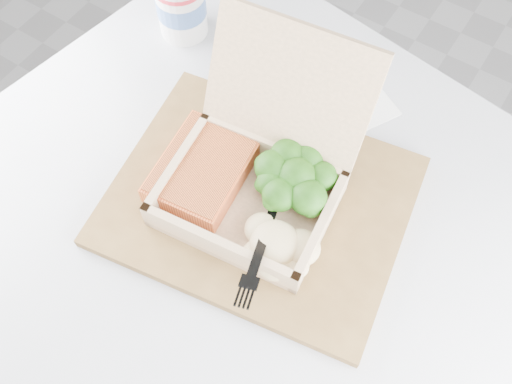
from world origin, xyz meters
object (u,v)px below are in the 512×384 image
Objects in this scene: cafe_table at (235,293)px; serving_tray at (259,201)px; paper_cup at (181,5)px; takeout_container at (261,164)px.

serving_tray is at bearing 89.66° from cafe_table.
paper_cup reaches higher than serving_tray.
takeout_container is 0.30m from paper_cup.
cafe_table is at bearing -44.47° from paper_cup.
cafe_table is 0.21m from serving_tray.
serving_tray reaches higher than cafe_table.
paper_cup is at bearing 143.76° from serving_tray.
serving_tray is at bearing -36.24° from paper_cup.
takeout_container is 2.69× the size of paper_cup.
takeout_container is at bearing -34.46° from paper_cup.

